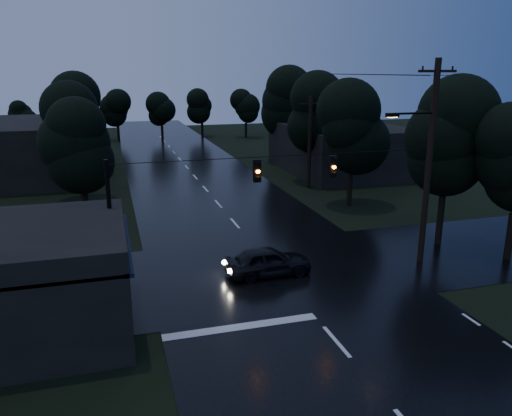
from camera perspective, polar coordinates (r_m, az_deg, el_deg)
main_road at (r=41.28m, az=-5.80°, el=2.15°), size 12.00×120.00×0.02m
cross_street at (r=24.60m, az=2.15°, el=-7.10°), size 60.00×9.00×0.02m
building_far_right at (r=48.99m, az=9.62°, el=6.73°), size 10.00×14.00×4.40m
building_far_left at (r=50.45m, az=-24.03°, el=6.21°), size 10.00×16.00×5.00m
utility_pole_main at (r=25.59m, az=19.02°, el=5.23°), size 3.50×0.30×10.00m
utility_pole_far at (r=41.01m, az=6.15°, el=7.57°), size 2.00×0.30×7.50m
anchor_pole_left at (r=21.51m, az=-16.21°, el=-2.57°), size 0.18×0.18×6.00m
span_signals at (r=22.36m, az=4.46°, el=4.62°), size 15.00×0.37×1.12m
tree_corner_near at (r=28.60m, az=21.14°, el=7.52°), size 4.48×4.48×9.44m
tree_left_a at (r=31.85m, az=-19.49°, el=7.01°), size 3.92×3.92×8.26m
tree_left_b at (r=39.77m, az=-19.91°, el=9.03°), size 4.20×4.20×8.85m
tree_left_c at (r=49.73m, az=-20.07°, el=10.56°), size 4.48×4.48×9.44m
tree_right_a at (r=35.69m, az=11.00°, el=9.03°), size 4.20×4.20×8.85m
tree_right_b at (r=43.12m, az=6.83°, el=10.76°), size 4.48×4.48×9.44m
tree_right_c at (r=52.61m, az=3.11°, el=12.07°), size 4.76×4.76×10.03m
car at (r=23.78m, az=1.39°, el=-6.10°), size 4.12×1.71×1.39m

